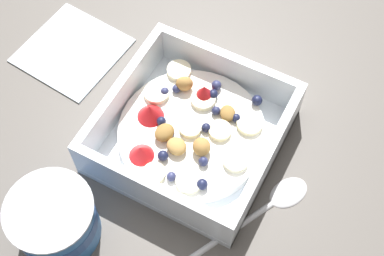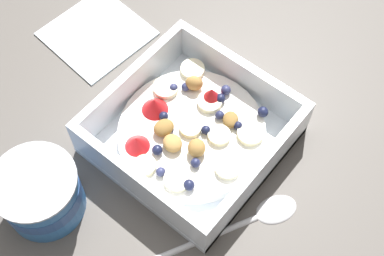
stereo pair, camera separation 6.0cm
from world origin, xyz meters
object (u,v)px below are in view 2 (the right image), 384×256
(spoon, at_px, (255,217))
(yogurt_cup, at_px, (40,193))
(fruit_bowl, at_px, (191,132))
(folded_napkin, at_px, (97,33))

(spoon, bearing_deg, yogurt_cup, 35.47)
(spoon, distance_m, yogurt_cup, 0.23)
(spoon, height_order, yogurt_cup, yogurt_cup)
(fruit_bowl, relative_size, spoon, 1.20)
(yogurt_cup, xyz_separation_m, folded_napkin, (0.13, -0.21, -0.03))
(fruit_bowl, distance_m, spoon, 0.12)
(fruit_bowl, bearing_deg, folded_napkin, -12.72)
(yogurt_cup, bearing_deg, fruit_bowl, -113.20)
(yogurt_cup, relative_size, folded_napkin, 0.75)
(fruit_bowl, xyz_separation_m, folded_napkin, (0.20, -0.05, -0.02))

